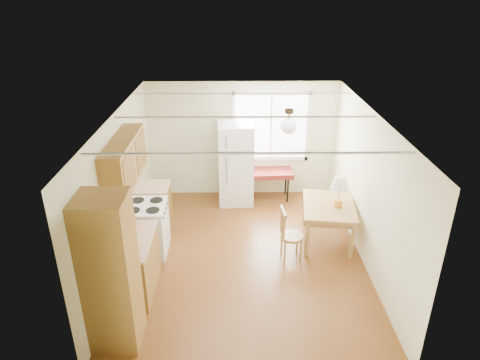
{
  "coord_description": "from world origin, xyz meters",
  "views": [
    {
      "loc": [
        -0.16,
        -6.16,
        4.29
      ],
      "look_at": [
        -0.07,
        0.66,
        1.15
      ],
      "focal_mm": 32.0,
      "sensor_mm": 36.0,
      "label": 1
    }
  ],
  "objects_px": {
    "refrigerator": "(235,164)",
    "bench": "(260,174)",
    "dining_table": "(329,210)",
    "chair": "(287,231)"
  },
  "relations": [
    {
      "from": "refrigerator",
      "to": "bench",
      "type": "xyz_separation_m",
      "value": [
        0.53,
        0.11,
        -0.29
      ]
    },
    {
      "from": "dining_table",
      "to": "chair",
      "type": "bearing_deg",
      "value": -139.8
    },
    {
      "from": "refrigerator",
      "to": "chair",
      "type": "bearing_deg",
      "value": -71.17
    },
    {
      "from": "refrigerator",
      "to": "bench",
      "type": "bearing_deg",
      "value": 9.1
    },
    {
      "from": "bench",
      "to": "dining_table",
      "type": "height_order",
      "value": "dining_table"
    },
    {
      "from": "dining_table",
      "to": "refrigerator",
      "type": "bearing_deg",
      "value": 142.86
    },
    {
      "from": "bench",
      "to": "chair",
      "type": "bearing_deg",
      "value": -84.59
    },
    {
      "from": "dining_table",
      "to": "chair",
      "type": "height_order",
      "value": "chair"
    },
    {
      "from": "bench",
      "to": "refrigerator",
      "type": "bearing_deg",
      "value": -170.66
    },
    {
      "from": "dining_table",
      "to": "chair",
      "type": "xyz_separation_m",
      "value": [
        -0.79,
        -0.51,
        -0.12
      ]
    }
  ]
}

